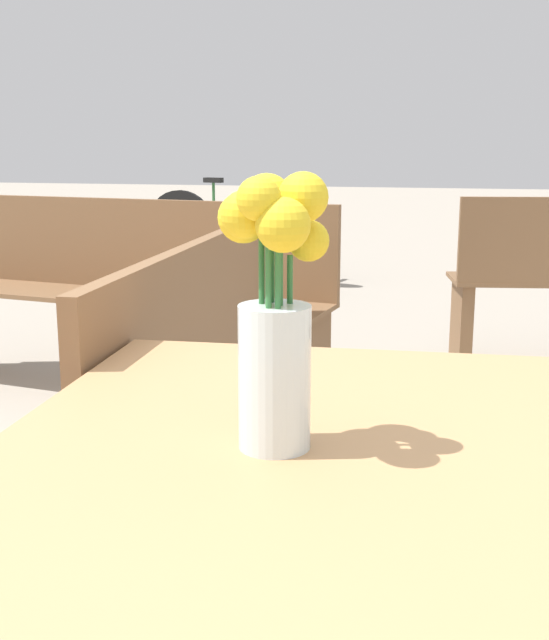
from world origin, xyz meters
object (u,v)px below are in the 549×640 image
(bench_near, at_px, (187,368))
(flower_vase, at_px, (273,317))
(table_front, at_px, (324,515))
(bicycle, at_px, (234,234))
(bench_middle, at_px, (124,286))

(bench_near, bearing_deg, flower_vase, -65.01)
(table_front, distance_m, flower_vase, 0.27)
(bicycle, bearing_deg, flower_vase, -72.68)
(bench_middle, distance_m, bicycle, 3.05)
(flower_vase, height_order, bench_middle, flower_vase)
(flower_vase, bearing_deg, bench_near, 114.99)
(bench_middle, bearing_deg, bicycle, 97.69)
(table_front, xyz_separation_m, bench_near, (-0.59, 1.11, -0.15))
(table_front, relative_size, bench_middle, 0.50)
(bench_near, bearing_deg, bicycle, 105.09)
(bicycle, bearing_deg, bench_near, -74.91)
(bench_near, relative_size, bench_middle, 0.95)
(table_front, height_order, bench_near, bench_near)
(table_front, distance_m, bench_middle, 2.66)
(bench_middle, xyz_separation_m, bicycle, (-0.41, 3.02, -0.10))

